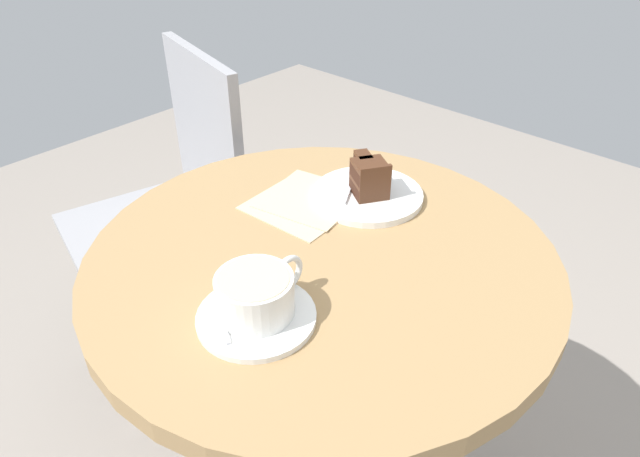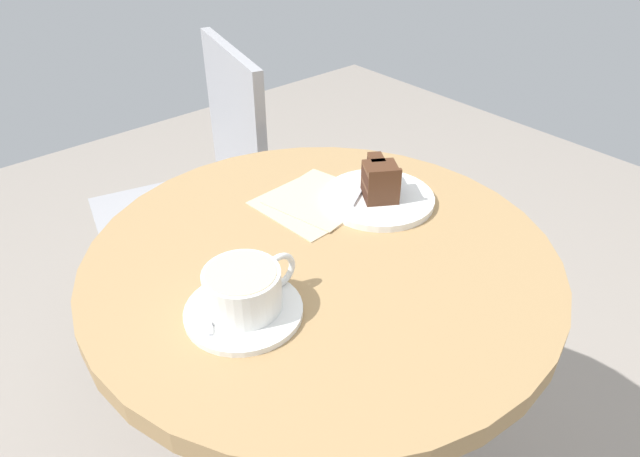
# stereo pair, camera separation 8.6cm
# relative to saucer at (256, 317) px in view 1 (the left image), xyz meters

# --- Properties ---
(cafe_table) EXTENTS (0.73, 0.73, 0.73)m
(cafe_table) POSITION_rel_saucer_xyz_m (0.17, 0.04, -0.13)
(cafe_table) COLOR #A37F51
(cafe_table) RESTS_ON ground
(saucer) EXTENTS (0.16, 0.16, 0.01)m
(saucer) POSITION_rel_saucer_xyz_m (0.00, 0.00, 0.00)
(saucer) COLOR white
(saucer) RESTS_ON cafe_table
(coffee_cup) EXTENTS (0.14, 0.10, 0.06)m
(coffee_cup) POSITION_rel_saucer_xyz_m (0.01, 0.00, 0.03)
(coffee_cup) COLOR white
(coffee_cup) RESTS_ON saucer
(teaspoon) EXTENTS (0.06, 0.09, 0.00)m
(teaspoon) POSITION_rel_saucer_xyz_m (-0.03, 0.04, 0.01)
(teaspoon) COLOR silver
(teaspoon) RESTS_ON saucer
(cake_plate) EXTENTS (0.20, 0.20, 0.01)m
(cake_plate) POSITION_rel_saucer_xyz_m (0.34, 0.08, 0.00)
(cake_plate) COLOR white
(cake_plate) RESTS_ON cafe_table
(cake_slice) EXTENTS (0.08, 0.09, 0.07)m
(cake_slice) POSITION_rel_saucer_xyz_m (0.34, 0.08, 0.04)
(cake_slice) COLOR #381E14
(cake_slice) RESTS_ON cake_plate
(fork) EXTENTS (0.12, 0.08, 0.00)m
(fork) POSITION_rel_saucer_xyz_m (0.35, 0.13, 0.01)
(fork) COLOR silver
(fork) RESTS_ON cake_plate
(napkin) EXTENTS (0.20, 0.18, 0.00)m
(napkin) POSITION_rel_saucer_xyz_m (0.26, 0.15, -0.00)
(napkin) COLOR beige
(napkin) RESTS_ON cafe_table
(cafe_chair) EXTENTS (0.46, 0.46, 0.87)m
(cafe_chair) POSITION_rel_saucer_xyz_m (0.30, 0.63, -0.21)
(cafe_chair) COLOR #9E9EA3
(cafe_chair) RESTS_ON ground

